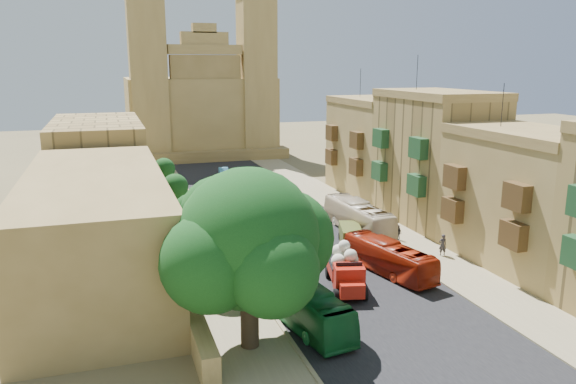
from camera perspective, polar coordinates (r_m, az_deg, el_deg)
ground at (r=34.91m, az=13.76°, el=-15.60°), size 260.00×260.00×0.00m
road_surface at (r=60.58m, az=-1.17°, el=-2.89°), size 14.00×140.00×0.01m
sidewalk_east at (r=63.87m, az=7.03°, el=-2.16°), size 5.00×140.00×0.01m
sidewalk_west at (r=58.67m, az=-10.10°, el=-3.62°), size 5.00×140.00×0.01m
kerb_east at (r=62.87m, az=4.96°, el=-2.30°), size 0.25×140.00×0.12m
kerb_west at (r=59.01m, az=-7.70°, el=-3.38°), size 0.25×140.00×0.12m
townhouse_b at (r=50.44m, az=23.10°, el=-0.53°), size 9.00×14.00×14.90m
townhouse_c at (r=61.22m, az=14.68°, el=3.48°), size 9.00×14.00×17.40m
townhouse_d at (r=73.36m, az=8.79°, el=4.64°), size 9.00×14.00×15.90m
west_wall at (r=48.60m, az=-12.00°, el=-6.08°), size 1.00×40.00×1.80m
west_building_low at (r=45.54m, az=-18.82°, el=-3.43°), size 10.00×28.00×8.40m
west_building_mid at (r=70.79m, az=-18.70°, el=2.87°), size 10.00×22.00×10.00m
church at (r=106.03m, az=-8.89°, el=8.95°), size 28.00×22.50×36.30m
ficus_tree at (r=32.35m, az=-3.88°, el=-5.23°), size 10.82×9.96×10.82m
street_tree_a at (r=40.62m, az=-7.41°, el=-6.08°), size 3.22×3.22×4.96m
street_tree_b at (r=51.99m, az=-9.86°, el=-1.95°), size 3.22×3.22×4.95m
street_tree_c at (r=63.64m, az=-11.41°, el=0.47°), size 2.99×2.99×4.60m
street_tree_d at (r=75.37m, az=-12.49°, el=2.27°), size 2.92×2.92×4.50m
red_truck at (r=42.37m, az=5.89°, el=-7.79°), size 3.62×6.31×3.50m
olive_pickup at (r=52.77m, az=6.36°, el=-4.42°), size 2.97×4.51×1.72m
bus_green_north at (r=36.82m, az=1.38°, el=-11.22°), size 3.92×10.34×2.81m
bus_red_east at (r=45.89m, az=10.19°, el=-6.60°), size 4.18×9.65×2.62m
bus_cream_east at (r=56.43m, az=7.13°, el=-2.55°), size 3.07×11.20×3.09m
car_blue_a at (r=41.10m, az=0.13°, el=-9.70°), size 2.14×4.07×1.32m
car_white_a at (r=60.40m, az=-1.78°, el=-2.26°), size 1.47×4.23×1.39m
car_cream at (r=59.32m, az=0.59°, el=-2.58°), size 3.52×5.12×1.30m
car_dkblue at (r=73.93m, az=-5.83°, el=0.41°), size 3.08×4.43×1.19m
car_white_b at (r=64.33m, az=-1.79°, el=-1.35°), size 2.72×4.15×1.31m
car_blue_b at (r=84.83m, az=-6.55°, el=2.03°), size 1.80×4.03×1.29m
pedestrian_a at (r=51.20m, az=15.44°, el=-5.20°), size 0.78×0.58×1.94m
pedestrian_c at (r=54.73m, az=11.14°, el=-4.05°), size 0.50×0.92×1.49m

